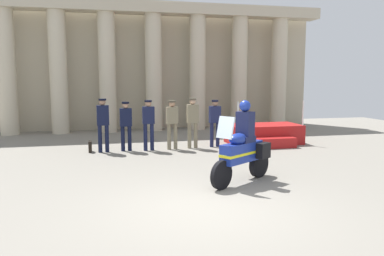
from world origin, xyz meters
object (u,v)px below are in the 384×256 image
(officer_in_row_0, at_px, (103,121))
(officer_in_row_4, at_px, (193,119))
(officer_in_row_5, at_px, (215,119))
(motorcycle_with_rider, at_px, (244,148))
(officer_in_row_2, at_px, (148,121))
(officer_in_row_1, at_px, (126,122))
(briefcase_on_ground, at_px, (90,147))
(officer_in_row_3, at_px, (172,121))
(reviewing_stand, at_px, (264,135))

(officer_in_row_0, bearing_deg, officer_in_row_4, 178.42)
(officer_in_row_5, bearing_deg, motorcycle_with_rider, 78.68)
(officer_in_row_0, height_order, officer_in_row_2, officer_in_row_0)
(officer_in_row_1, xyz_separation_m, officer_in_row_2, (0.74, -0.10, 0.03))
(officer_in_row_2, xyz_separation_m, briefcase_on_ground, (-1.91, 0.16, -0.82))
(officer_in_row_3, relative_size, motorcycle_with_rider, 0.87)
(reviewing_stand, relative_size, officer_in_row_2, 1.57)
(officer_in_row_5, xyz_separation_m, motorcycle_with_rider, (-0.67, -4.60, -0.18))
(officer_in_row_5, bearing_deg, officer_in_row_2, 1.25)
(officer_in_row_2, relative_size, motorcycle_with_rider, 0.89)
(motorcycle_with_rider, bearing_deg, officer_in_row_4, -121.76)
(officer_in_row_1, bearing_deg, motorcycle_with_rider, 115.11)
(officer_in_row_1, distance_m, officer_in_row_3, 1.54)
(motorcycle_with_rider, bearing_deg, officer_in_row_5, -131.98)
(officer_in_row_0, relative_size, officer_in_row_1, 1.07)
(reviewing_stand, height_order, officer_in_row_4, officer_in_row_4)
(officer_in_row_4, bearing_deg, motorcycle_with_rider, 88.91)
(motorcycle_with_rider, bearing_deg, officer_in_row_1, -95.56)
(reviewing_stand, xyz_separation_m, officer_in_row_5, (-1.98, -0.22, 0.64))
(motorcycle_with_rider, bearing_deg, officer_in_row_3, -112.61)
(officer_in_row_0, distance_m, officer_in_row_5, 3.83)
(reviewing_stand, xyz_separation_m, briefcase_on_ground, (-6.24, -0.24, -0.16))
(reviewing_stand, xyz_separation_m, officer_in_row_0, (-5.80, -0.38, 0.70))
(officer_in_row_3, xyz_separation_m, briefcase_on_ground, (-2.71, 0.12, -0.80))
(briefcase_on_ground, bearing_deg, officer_in_row_5, 0.25)
(reviewing_stand, relative_size, motorcycle_with_rider, 1.39)
(motorcycle_with_rider, xyz_separation_m, briefcase_on_ground, (-3.58, 4.58, -0.61))
(officer_in_row_2, xyz_separation_m, officer_in_row_5, (2.35, 0.17, -0.02))
(officer_in_row_2, bearing_deg, officer_in_row_0, -3.68)
(officer_in_row_2, height_order, briefcase_on_ground, officer_in_row_2)
(reviewing_stand, height_order, officer_in_row_5, officer_in_row_5)
(officer_in_row_0, bearing_deg, officer_in_row_1, -176.97)
(officer_in_row_1, bearing_deg, officer_in_row_0, 3.03)
(reviewing_stand, distance_m, officer_in_row_2, 4.40)
(officer_in_row_5, bearing_deg, briefcase_on_ground, -2.75)
(officer_in_row_2, height_order, officer_in_row_3, officer_in_row_2)
(officer_in_row_0, relative_size, motorcycle_with_rider, 0.92)
(officer_in_row_0, bearing_deg, motorcycle_with_rider, 122.34)
(reviewing_stand, bearing_deg, officer_in_row_4, -173.80)
(officer_in_row_3, distance_m, briefcase_on_ground, 2.83)
(officer_in_row_4, xyz_separation_m, briefcase_on_ground, (-3.43, 0.06, -0.84))
(officer_in_row_0, height_order, officer_in_row_3, officer_in_row_0)
(officer_in_row_0, bearing_deg, officer_in_row_3, 177.53)
(officer_in_row_1, height_order, officer_in_row_5, officer_in_row_5)
(officer_in_row_1, bearing_deg, officer_in_row_5, 178.48)
(officer_in_row_4, height_order, briefcase_on_ground, officer_in_row_4)
(officer_in_row_4, xyz_separation_m, officer_in_row_5, (0.82, 0.08, -0.04))
(officer_in_row_1, bearing_deg, officer_in_row_2, 169.64)
(officer_in_row_0, relative_size, briefcase_on_ground, 4.86)
(reviewing_stand, height_order, officer_in_row_2, officer_in_row_2)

